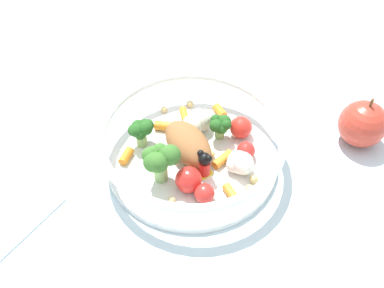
# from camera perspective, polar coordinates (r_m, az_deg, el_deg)

# --- Properties ---
(ground_plane) EXTENTS (2.40, 2.40, 0.00)m
(ground_plane) POSITION_cam_1_polar(r_m,az_deg,el_deg) (0.55, -1.48, -2.89)
(ground_plane) COLOR silver
(food_container) EXTENTS (0.24, 0.24, 0.07)m
(food_container) POSITION_cam_1_polar(r_m,az_deg,el_deg) (0.54, 0.22, -0.07)
(food_container) COLOR white
(food_container) RESTS_ON ground_plane
(loose_apple) EXTENTS (0.06, 0.06, 0.08)m
(loose_apple) POSITION_cam_1_polar(r_m,az_deg,el_deg) (0.60, 22.28, 2.57)
(loose_apple) COLOR #BC3828
(loose_apple) RESTS_ON ground_plane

